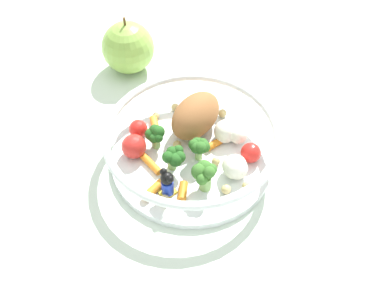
# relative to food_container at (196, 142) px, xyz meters

# --- Properties ---
(ground_plane) EXTENTS (2.40, 2.40, 0.00)m
(ground_plane) POSITION_rel_food_container_xyz_m (-0.01, -0.01, -0.03)
(ground_plane) COLOR silver
(food_container) EXTENTS (0.22, 0.22, 0.06)m
(food_container) POSITION_rel_food_container_xyz_m (0.00, 0.00, 0.00)
(food_container) COLOR white
(food_container) RESTS_ON ground_plane
(loose_apple) EXTENTS (0.08, 0.08, 0.09)m
(loose_apple) POSITION_rel_food_container_xyz_m (-0.11, -0.17, 0.01)
(loose_apple) COLOR #8CB74C
(loose_apple) RESTS_ON ground_plane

